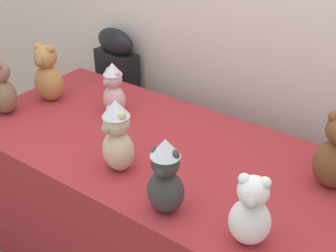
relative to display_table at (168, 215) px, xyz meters
name	(u,v)px	position (x,y,z in m)	size (l,w,h in m)	color
display_table	(168,215)	(0.00, 0.00, 0.00)	(1.89, 0.84, 0.73)	maroon
instrument_case	(119,103)	(-0.77, 0.55, 0.12)	(0.29, 0.16, 0.97)	black
teddy_bear_snow	(251,212)	(0.51, -0.28, 0.49)	(0.16, 0.15, 0.26)	white
teddy_bear_blush	(114,89)	(-0.40, 0.12, 0.49)	(0.14, 0.12, 0.26)	beige
teddy_bear_caramel	(48,75)	(-0.77, 0.03, 0.51)	(0.18, 0.16, 0.30)	#B27A42
teddy_bear_sand	(117,137)	(-0.08, -0.22, 0.52)	(0.16, 0.15, 0.31)	#CCB78E
teddy_bear_mocha	(2,89)	(-0.84, -0.18, 0.49)	(0.18, 0.17, 0.27)	#7F6047
teddy_bear_charcoal	(165,177)	(0.21, -0.31, 0.51)	(0.15, 0.14, 0.29)	#383533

